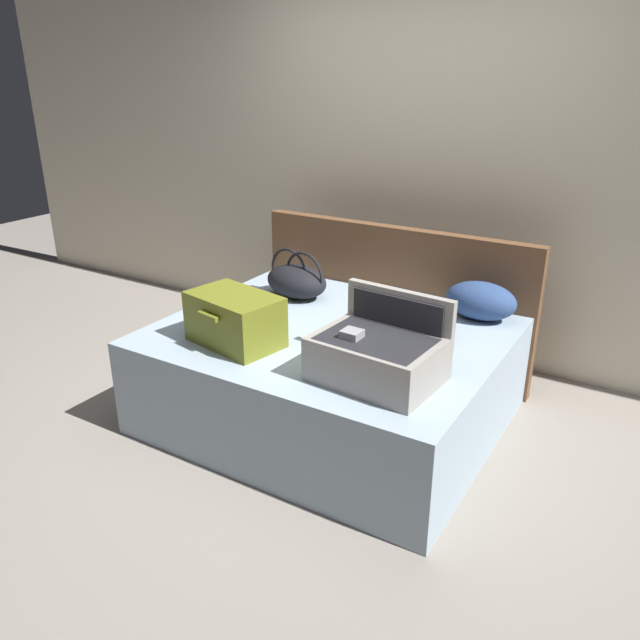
{
  "coord_description": "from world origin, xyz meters",
  "views": [
    {
      "loc": [
        1.58,
        -2.29,
        1.88
      ],
      "look_at": [
        0.0,
        0.29,
        0.64
      ],
      "focal_mm": 35.02,
      "sensor_mm": 36.0,
      "label": 1
    }
  ],
  "objects": [
    {
      "name": "duffel_bag",
      "position": [
        -0.45,
        0.75,
        0.65
      ],
      "size": [
        0.45,
        0.34,
        0.3
      ],
      "rotation": [
        0.0,
        0.0,
        -0.13
      ],
      "color": "black",
      "rests_on": "bed"
    },
    {
      "name": "headboard",
      "position": [
        0.0,
        1.19,
        0.48
      ],
      "size": [
        1.84,
        0.08,
        0.95
      ],
      "primitive_type": "cube",
      "color": "brown",
      "rests_on": "ground"
    },
    {
      "name": "hard_case_medium",
      "position": [
        -0.34,
        -0.0,
        0.68
      ],
      "size": [
        0.52,
        0.38,
        0.27
      ],
      "rotation": [
        0.0,
        0.0,
        -0.19
      ],
      "color": "olive",
      "rests_on": "bed"
    },
    {
      "name": "pillow_near_headboard",
      "position": [
        0.63,
        0.99,
        0.65
      ],
      "size": [
        0.41,
        0.27,
        0.21
      ],
      "primitive_type": "ellipsoid",
      "rotation": [
        0.0,
        0.0,
        -0.01
      ],
      "color": "navy",
      "rests_on": "bed"
    },
    {
      "name": "ground_plane",
      "position": [
        0.0,
        0.0,
        0.0
      ],
      "size": [
        12.0,
        12.0,
        0.0
      ],
      "primitive_type": "plane",
      "color": "gray"
    },
    {
      "name": "hard_case_large",
      "position": [
        0.47,
        0.02,
        0.67
      ],
      "size": [
        0.58,
        0.46,
        0.38
      ],
      "rotation": [
        0.0,
        0.0,
        -0.08
      ],
      "color": "gray",
      "rests_on": "bed"
    },
    {
      "name": "back_wall",
      "position": [
        0.0,
        1.65,
        1.3
      ],
      "size": [
        8.0,
        0.1,
        2.6
      ],
      "primitive_type": "cube",
      "color": "beige",
      "rests_on": "ground"
    },
    {
      "name": "hard_case_small",
      "position": [
        0.39,
        0.55,
        0.65
      ],
      "size": [
        0.34,
        0.34,
        0.21
      ],
      "rotation": [
        0.0,
        0.0,
        -0.09
      ],
      "color": "black",
      "rests_on": "bed"
    },
    {
      "name": "bed",
      "position": [
        0.0,
        0.4,
        0.27
      ],
      "size": [
        1.81,
        1.51,
        0.54
      ],
      "primitive_type": "cube",
      "color": "#99ADBC",
      "rests_on": "ground"
    }
  ]
}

